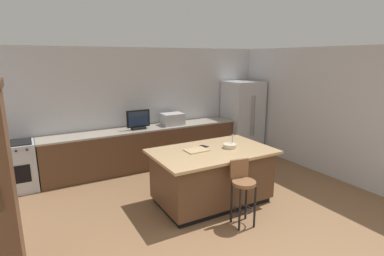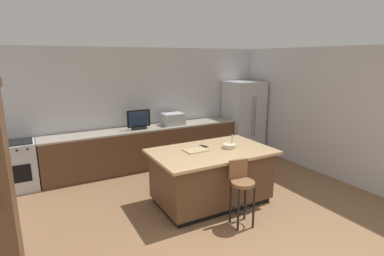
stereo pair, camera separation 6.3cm
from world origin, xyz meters
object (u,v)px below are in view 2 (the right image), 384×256
(kitchen_island, at_px, (211,176))
(range_oven, at_px, (15,167))
(refrigerator, at_px, (243,117))
(cutting_board, at_px, (196,150))
(cell_phone, at_px, (204,146))
(bar_stool_center, at_px, (241,187))
(fruit_bowl, at_px, (229,146))
(microwave, at_px, (173,119))
(tv_monitor, at_px, (139,120))

(kitchen_island, relative_size, range_oven, 2.14)
(refrigerator, relative_size, cutting_board, 5.04)
(cell_phone, bearing_deg, refrigerator, 14.45)
(range_oven, relative_size, bar_stool_center, 0.96)
(range_oven, bearing_deg, cutting_board, -37.10)
(kitchen_island, height_order, range_oven, range_oven)
(range_oven, height_order, fruit_bowl, fruit_bowl)
(microwave, relative_size, bar_stool_center, 0.50)
(range_oven, xyz_separation_m, tv_monitor, (2.37, -0.05, 0.63))
(fruit_bowl, bearing_deg, kitchen_island, 174.28)
(tv_monitor, bearing_deg, cutting_board, -81.57)
(range_oven, bearing_deg, kitchen_island, -36.08)
(refrigerator, bearing_deg, tv_monitor, 179.29)
(tv_monitor, relative_size, cutting_board, 1.39)
(fruit_bowl, distance_m, cutting_board, 0.59)
(range_oven, distance_m, cutting_board, 3.37)
(refrigerator, height_order, bar_stool_center, refrigerator)
(refrigerator, height_order, range_oven, refrigerator)
(tv_monitor, distance_m, cutting_board, 1.99)
(range_oven, distance_m, tv_monitor, 2.45)
(microwave, distance_m, bar_stool_center, 2.96)
(kitchen_island, distance_m, fruit_bowl, 0.58)
(microwave, relative_size, fruit_bowl, 2.14)
(tv_monitor, height_order, fruit_bowl, tv_monitor)
(kitchen_island, height_order, microwave, microwave)
(refrigerator, height_order, microwave, refrigerator)
(range_oven, relative_size, tv_monitor, 1.84)
(microwave, distance_m, cell_phone, 1.90)
(microwave, distance_m, fruit_bowl, 2.15)
(tv_monitor, distance_m, cell_phone, 1.90)
(tv_monitor, bearing_deg, refrigerator, -0.71)
(microwave, bearing_deg, cutting_board, -105.01)
(kitchen_island, height_order, refrigerator, refrigerator)
(range_oven, height_order, cutting_board, cutting_board)
(cell_phone, bearing_deg, kitchen_island, -112.85)
(refrigerator, xyz_separation_m, cell_phone, (-2.25, -1.78, 0.01))
(bar_stool_center, bearing_deg, fruit_bowl, 76.12)
(kitchen_island, relative_size, cell_phone, 13.08)
(range_oven, distance_m, cell_phone, 3.48)
(bar_stool_center, bearing_deg, cutting_board, 114.35)
(microwave, bearing_deg, kitchen_island, -98.02)
(bar_stool_center, bearing_deg, microwave, 93.29)
(refrigerator, distance_m, cutting_board, 3.15)
(microwave, bearing_deg, range_oven, -179.98)
(cell_phone, height_order, cutting_board, cutting_board)
(refrigerator, bearing_deg, kitchen_island, -137.90)
(kitchen_island, xyz_separation_m, microwave, (0.30, 2.12, 0.56))
(kitchen_island, relative_size, tv_monitor, 3.93)
(kitchen_island, bearing_deg, microwave, 81.98)
(microwave, xyz_separation_m, bar_stool_center, (-0.29, -2.91, -0.45))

